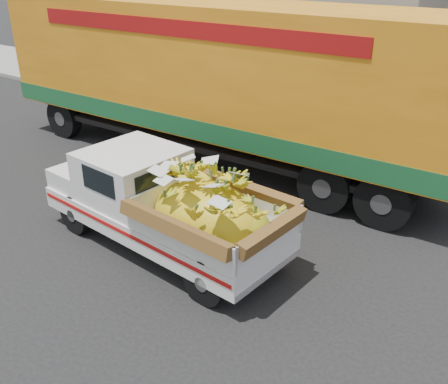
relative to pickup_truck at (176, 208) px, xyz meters
The scene contains 6 objects.
ground 1.16m from the pickup_truck, 143.69° to the right, with size 100.00×100.00×0.00m, color black.
curb 6.43m from the pickup_truck, 95.45° to the left, with size 60.00×0.25×0.15m, color gray.
sidewalk 8.51m from the pickup_truck, 94.10° to the left, with size 60.00×4.00×0.14m, color gray.
building_left 16.81m from the pickup_truck, 120.96° to the left, with size 18.00×6.00×5.00m, color gray.
pickup_truck is the anchor object (origin of this frame).
semi_trailer 4.58m from the pickup_truck, 118.01° to the left, with size 12.01×2.60×3.80m.
Camera 1 is at (5.59, -5.21, 4.79)m, focal length 40.00 mm.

